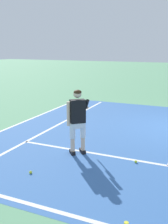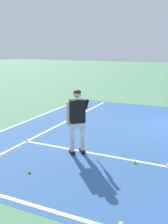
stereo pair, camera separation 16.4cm
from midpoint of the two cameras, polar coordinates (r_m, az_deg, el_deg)
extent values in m
cube|color=white|center=(9.72, -6.25, -2.83)|extent=(0.10, 9.07, 0.01)
cube|color=white|center=(10.46, -12.79, -1.90)|extent=(0.10, 9.07, 0.01)
cube|color=black|center=(7.18, -3.15, -8.52)|extent=(0.27, 0.28, 0.09)
cube|color=black|center=(7.25, -0.98, -8.28)|extent=(0.27, 0.28, 0.09)
cylinder|color=beige|center=(7.07, -3.10, -6.95)|extent=(0.11, 0.11, 0.36)
cylinder|color=silver|center=(6.94, -3.14, -3.97)|extent=(0.14, 0.14, 0.41)
cylinder|color=beige|center=(7.13, -0.90, -6.72)|extent=(0.11, 0.11, 0.36)
cylinder|color=silver|center=(7.01, -0.91, -3.77)|extent=(0.14, 0.14, 0.41)
cube|color=silver|center=(6.92, -2.03, -2.57)|extent=(0.39, 0.37, 0.20)
cube|color=black|center=(6.84, -2.05, 0.17)|extent=(0.43, 0.42, 0.60)
cylinder|color=beige|center=(6.79, -4.01, -0.38)|extent=(0.09, 0.09, 0.62)
cylinder|color=black|center=(6.96, -0.14, 1.68)|extent=(0.24, 0.26, 0.29)
cylinder|color=beige|center=(7.19, -0.32, 0.95)|extent=(0.25, 0.27, 0.14)
sphere|color=beige|center=(6.75, -2.11, 3.86)|extent=(0.21, 0.21, 0.21)
ellipsoid|color=#382314|center=(6.73, -2.07, 4.25)|extent=(0.28, 0.28, 0.12)
cylinder|color=#232326|center=(7.41, -0.69, 1.09)|extent=(0.16, 0.17, 0.03)
cylinder|color=yellow|center=(7.55, -1.01, 1.33)|extent=(0.08, 0.09, 0.02)
torus|color=yellow|center=(7.73, -1.39, 1.61)|extent=(0.21, 0.24, 0.30)
cylinder|color=silver|center=(7.73, -1.39, 1.61)|extent=(0.17, 0.19, 0.25)
sphere|color=#CCE02D|center=(6.76, 10.25, -10.32)|extent=(0.07, 0.07, 0.07)
sphere|color=#CCE02D|center=(6.27, -12.02, -12.40)|extent=(0.07, 0.07, 0.07)
camera|label=1|loc=(0.08, -90.65, -0.16)|focal=43.08mm
camera|label=2|loc=(0.08, 89.35, 0.16)|focal=43.08mm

